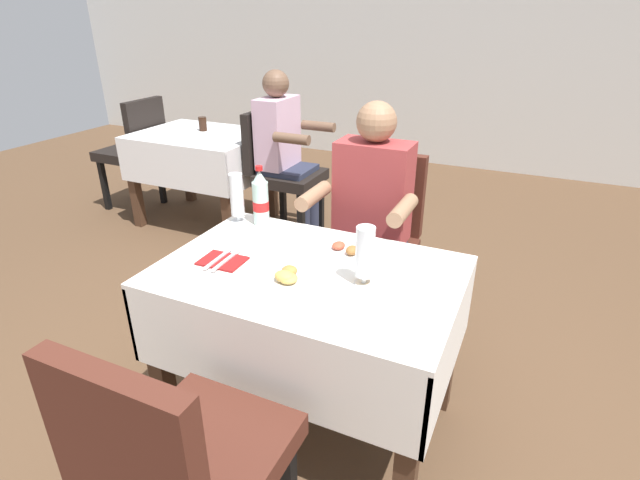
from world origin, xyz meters
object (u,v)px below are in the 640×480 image
(beer_glass_left, at_px, (237,198))
(background_chair_left, at_px, (135,147))
(background_patron, at_px, (285,148))
(main_dining_table, at_px, (309,309))
(background_table_tumbler, at_px, (203,124))
(plate_near_camera, at_px, (286,280))
(background_dining_table, at_px, (202,156))
(chair_far_diner_seat, at_px, (374,237))
(napkin_cutlery_set, at_px, (222,261))
(background_chair_right, at_px, (280,168))
(seated_diner_far, at_px, (368,217))
(chair_near_camera_side, at_px, (182,461))
(plate_far_diner, at_px, (343,250))
(beer_glass_middle, at_px, (365,255))
(cola_bottle_primary, at_px, (261,199))

(beer_glass_left, height_order, background_chair_left, beer_glass_left)
(background_patron, bearing_deg, background_chair_left, -180.00)
(main_dining_table, bearing_deg, background_table_tumbler, 135.94)
(plate_near_camera, relative_size, background_dining_table, 0.24)
(chair_far_diner_seat, xyz_separation_m, napkin_cutlery_set, (-0.33, -0.86, 0.20))
(background_chair_right, bearing_deg, main_dining_table, -57.54)
(background_chair_right, distance_m, background_table_tumbler, 0.79)
(main_dining_table, bearing_deg, seated_diner_far, 89.89)
(chair_near_camera_side, relative_size, background_chair_right, 1.00)
(plate_near_camera, distance_m, plate_far_diner, 0.33)
(chair_far_diner_seat, xyz_separation_m, beer_glass_left, (-0.50, -0.50, 0.31))
(plate_near_camera, relative_size, napkin_cutlery_set, 1.28)
(background_chair_right, bearing_deg, napkin_cutlery_set, -67.51)
(chair_far_diner_seat, bearing_deg, chair_near_camera_side, -90.00)
(main_dining_table, bearing_deg, beer_glass_left, 150.84)
(beer_glass_middle, bearing_deg, background_chair_right, 127.44)
(chair_near_camera_side, bearing_deg, background_patron, 112.47)
(chair_near_camera_side, relative_size, background_table_tumbler, 8.82)
(background_patron, bearing_deg, cola_bottle_primary, -65.46)
(background_table_tumbler, bearing_deg, background_patron, -6.18)
(napkin_cutlery_set, bearing_deg, main_dining_table, 14.45)
(chair_far_diner_seat, distance_m, beer_glass_left, 0.77)
(plate_far_diner, bearing_deg, background_table_tumbler, 140.19)
(beer_glass_middle, bearing_deg, plate_near_camera, -155.14)
(chair_near_camera_side, bearing_deg, cola_bottle_primary, 109.77)
(background_chair_left, bearing_deg, background_table_tumbler, 7.18)
(cola_bottle_primary, height_order, napkin_cutlery_set, cola_bottle_primary)
(background_dining_table, bearing_deg, plate_far_diner, -38.69)
(beer_glass_left, xyz_separation_m, background_dining_table, (-1.27, 1.38, -0.30))
(chair_near_camera_side, bearing_deg, plate_near_camera, 92.52)
(plate_near_camera, distance_m, beer_glass_left, 0.63)
(chair_far_diner_seat, height_order, beer_glass_middle, chair_far_diner_seat)
(plate_near_camera, bearing_deg, main_dining_table, 77.75)
(cola_bottle_primary, relative_size, background_patron, 0.22)
(main_dining_table, height_order, plate_near_camera, plate_near_camera)
(chair_far_diner_seat, height_order, background_table_tumbler, chair_far_diner_seat)
(napkin_cutlery_set, bearing_deg, cola_bottle_primary, 97.88)
(chair_near_camera_side, height_order, plate_far_diner, chair_near_camera_side)
(chair_near_camera_side, distance_m, background_chair_right, 2.65)
(beer_glass_left, bearing_deg, background_dining_table, 132.70)
(chair_far_diner_seat, xyz_separation_m, beer_glass_middle, (0.22, -0.79, 0.31))
(napkin_cutlery_set, relative_size, background_chair_right, 0.20)
(seated_diner_far, relative_size, beer_glass_middle, 5.71)
(chair_near_camera_side, relative_size, beer_glass_left, 4.23)
(chair_near_camera_side, distance_m, beer_glass_left, 1.20)
(chair_far_diner_seat, distance_m, chair_near_camera_side, 1.55)
(seated_diner_far, bearing_deg, beer_glass_middle, -71.77)
(plate_far_diner, bearing_deg, main_dining_table, -107.64)
(plate_near_camera, xyz_separation_m, napkin_cutlery_set, (-0.30, 0.04, -0.01))
(main_dining_table, distance_m, cola_bottle_primary, 0.57)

